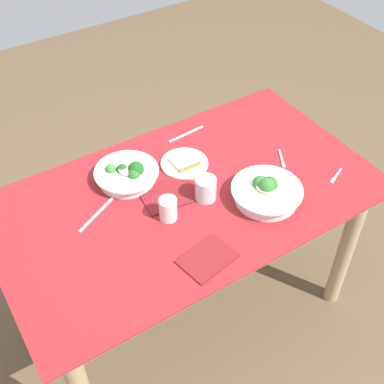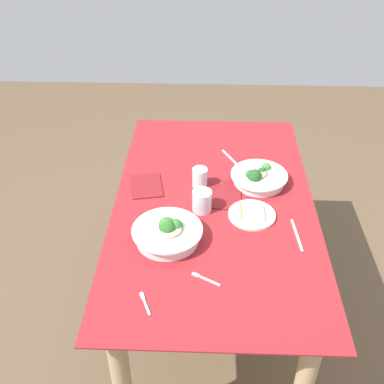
{
  "view_description": "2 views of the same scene",
  "coord_description": "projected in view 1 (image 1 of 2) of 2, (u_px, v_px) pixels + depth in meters",
  "views": [
    {
      "loc": [
        -0.72,
        -1.17,
        2.11
      ],
      "look_at": [
        0.0,
        -0.03,
        0.81
      ],
      "focal_mm": 47.26,
      "sensor_mm": 36.0,
      "label": 1
    },
    {
      "loc": [
        1.57,
        -0.04,
        1.98
      ],
      "look_at": [
        -0.02,
        -0.09,
        0.81
      ],
      "focal_mm": 43.75,
      "sensor_mm": 36.0,
      "label": 2
    }
  ],
  "objects": [
    {
      "name": "dining_table",
      "position": [
        187.0,
        217.0,
        2.01
      ],
      "size": [
        1.46,
        0.84,
        0.77
      ],
      "color": "maroon",
      "rests_on": "ground_plane"
    },
    {
      "name": "napkin_folded_lower",
      "position": [
        207.0,
        258.0,
        1.7
      ],
      "size": [
        0.2,
        0.16,
        0.01
      ],
      "primitive_type": "cube",
      "rotation": [
        0.0,
        0.0,
        0.19
      ],
      "color": "maroon",
      "rests_on": "dining_table"
    },
    {
      "name": "broccoli_bowl_far",
      "position": [
        127.0,
        174.0,
        1.96
      ],
      "size": [
        0.25,
        0.25,
        0.09
      ],
      "color": "white",
      "rests_on": "dining_table"
    },
    {
      "name": "bread_side_plate",
      "position": [
        185.0,
        163.0,
        2.04
      ],
      "size": [
        0.19,
        0.19,
        0.03
      ],
      "color": "silver",
      "rests_on": "dining_table"
    },
    {
      "name": "table_knife_left",
      "position": [
        98.0,
        213.0,
        1.85
      ],
      "size": [
        0.19,
        0.11,
        0.0
      ],
      "primitive_type": "cube",
      "rotation": [
        0.0,
        0.0,
        0.48
      ],
      "color": "#B7B7BC",
      "rests_on": "dining_table"
    },
    {
      "name": "water_glass_side",
      "position": [
        206.0,
        189.0,
        1.88
      ],
      "size": [
        0.08,
        0.08,
        0.09
      ],
      "primitive_type": "cylinder",
      "color": "silver",
      "rests_on": "dining_table"
    },
    {
      "name": "broccoli_bowl_near",
      "position": [
        266.0,
        192.0,
        1.88
      ],
      "size": [
        0.27,
        0.27,
        0.1
      ],
      "color": "white",
      "rests_on": "dining_table"
    },
    {
      "name": "water_glass_center",
      "position": [
        168.0,
        209.0,
        1.81
      ],
      "size": [
        0.07,
        0.07,
        0.09
      ],
      "primitive_type": "cylinder",
      "color": "silver",
      "rests_on": "dining_table"
    },
    {
      "name": "fork_by_far_bowl",
      "position": [
        336.0,
        176.0,
        1.99
      ],
      "size": [
        0.1,
        0.05,
        0.0
      ],
      "rotation": [
        0.0,
        0.0,
        3.55
      ],
      "color": "#B7B7BC",
      "rests_on": "dining_table"
    },
    {
      "name": "table_knife_right",
      "position": [
        186.0,
        134.0,
        2.19
      ],
      "size": [
        0.18,
        0.02,
        0.0
      ],
      "primitive_type": "cube",
      "rotation": [
        0.0,
        0.0,
        3.22
      ],
      "color": "#B7B7BC",
      "rests_on": "dining_table"
    },
    {
      "name": "fork_by_near_bowl",
      "position": [
        282.0,
        159.0,
        2.07
      ],
      "size": [
        0.06,
        0.1,
        0.0
      ],
      "rotation": [
        0.0,
        0.0,
        4.21
      ],
      "color": "#B7B7BC",
      "rests_on": "dining_table"
    },
    {
      "name": "napkin_folded_upper",
      "position": [
        169.0,
        194.0,
        1.92
      ],
      "size": [
        0.23,
        0.18,
        0.01
      ],
      "primitive_type": "cube",
      "rotation": [
        0.0,
        0.0,
        -0.11
      ],
      "color": "maroon",
      "rests_on": "dining_table"
    },
    {
      "name": "ground_plane",
      "position": [
        188.0,
        307.0,
        2.46
      ],
      "size": [
        6.0,
        6.0,
        0.0
      ],
      "primitive_type": "plane",
      "color": "brown"
    }
  ]
}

